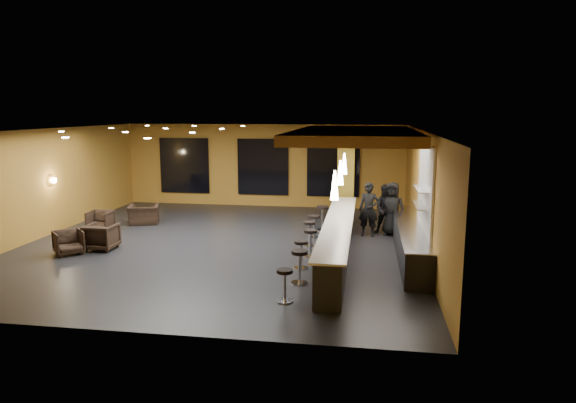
# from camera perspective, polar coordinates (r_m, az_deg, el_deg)

# --- Properties ---
(floor) EXTENTS (12.00, 13.00, 0.10)m
(floor) POSITION_cam_1_polar(r_m,az_deg,el_deg) (16.13, -7.34, -4.85)
(floor) COLOR black
(floor) RESTS_ON ground
(ceiling) EXTENTS (12.00, 13.00, 0.10)m
(ceiling) POSITION_cam_1_polar(r_m,az_deg,el_deg) (15.60, -7.64, 8.04)
(ceiling) COLOR black
(wall_back) EXTENTS (12.00, 0.10, 3.50)m
(wall_back) POSITION_cam_1_polar(r_m,az_deg,el_deg) (22.07, -2.75, 4.02)
(wall_back) COLOR #A37024
(wall_back) RESTS_ON floor
(wall_front) EXTENTS (12.00, 0.10, 3.50)m
(wall_front) POSITION_cam_1_polar(r_m,az_deg,el_deg) (9.77, -18.25, -4.28)
(wall_front) COLOR #A37024
(wall_front) RESTS_ON floor
(wall_left) EXTENTS (0.10, 13.00, 3.50)m
(wall_left) POSITION_cam_1_polar(r_m,az_deg,el_deg) (18.39, -25.92, 1.78)
(wall_left) COLOR #A37024
(wall_left) RESTS_ON floor
(wall_right) EXTENTS (0.10, 13.00, 3.50)m
(wall_right) POSITION_cam_1_polar(r_m,az_deg,el_deg) (15.23, 14.94, 0.93)
(wall_right) COLOR #A37024
(wall_right) RESTS_ON floor
(wood_soffit) EXTENTS (3.60, 8.00, 0.28)m
(wood_soffit) POSITION_cam_1_polar(r_m,az_deg,el_deg) (15.98, 7.44, 7.41)
(wood_soffit) COLOR #AC7132
(wood_soffit) RESTS_ON ceiling
(window_left) EXTENTS (2.20, 0.06, 2.40)m
(window_left) POSITION_cam_1_polar(r_m,az_deg,el_deg) (22.93, -11.43, 3.93)
(window_left) COLOR black
(window_left) RESTS_ON wall_back
(window_center) EXTENTS (2.20, 0.06, 2.40)m
(window_center) POSITION_cam_1_polar(r_m,az_deg,el_deg) (21.97, -2.80, 3.86)
(window_center) COLOR black
(window_center) RESTS_ON wall_back
(window_right) EXTENTS (2.20, 0.06, 2.40)m
(window_right) POSITION_cam_1_polar(r_m,az_deg,el_deg) (21.58, 5.04, 3.72)
(window_right) COLOR black
(window_right) RESTS_ON wall_back
(tile_backsplash) EXTENTS (0.06, 3.20, 2.40)m
(tile_backsplash) POSITION_cam_1_polar(r_m,az_deg,el_deg) (14.20, 15.04, 1.30)
(tile_backsplash) COLOR white
(tile_backsplash) RESTS_ON wall_right
(bar_counter) EXTENTS (0.60, 8.00, 1.00)m
(bar_counter) POSITION_cam_1_polar(r_m,az_deg,el_deg) (14.43, 5.59, -4.34)
(bar_counter) COLOR black
(bar_counter) RESTS_ON floor
(bar_top) EXTENTS (0.78, 8.10, 0.05)m
(bar_top) POSITION_cam_1_polar(r_m,az_deg,el_deg) (14.31, 5.63, -2.31)
(bar_top) COLOR white
(bar_top) RESTS_ON bar_counter
(prep_counter) EXTENTS (0.70, 6.00, 0.86)m
(prep_counter) POSITION_cam_1_polar(r_m,az_deg,el_deg) (14.97, 13.38, -4.32)
(prep_counter) COLOR black
(prep_counter) RESTS_ON floor
(prep_top) EXTENTS (0.72, 6.00, 0.03)m
(prep_top) POSITION_cam_1_polar(r_m,az_deg,el_deg) (14.86, 13.46, -2.62)
(prep_top) COLOR silver
(prep_top) RESTS_ON prep_counter
(wall_shelf_lower) EXTENTS (0.30, 1.50, 0.03)m
(wall_shelf_lower) POSITION_cam_1_polar(r_m,az_deg,el_deg) (14.06, 14.49, -0.42)
(wall_shelf_lower) COLOR silver
(wall_shelf_lower) RESTS_ON wall_right
(wall_shelf_upper) EXTENTS (0.30, 1.50, 0.03)m
(wall_shelf_upper) POSITION_cam_1_polar(r_m,az_deg,el_deg) (13.98, 14.57, 1.40)
(wall_shelf_upper) COLOR silver
(wall_shelf_upper) RESTS_ON wall_right
(column) EXTENTS (0.60, 0.60, 3.50)m
(column) POSITION_cam_1_polar(r_m,az_deg,el_deg) (18.72, 6.46, 2.87)
(column) COLOR olive
(column) RESTS_ON floor
(wall_sconce) EXTENTS (0.22, 0.22, 0.22)m
(wall_sconce) POSITION_cam_1_polar(r_m,az_deg,el_deg) (18.70, -24.64, 2.16)
(wall_sconce) COLOR #FFE5B2
(wall_sconce) RESTS_ON wall_left
(pendant_0) EXTENTS (0.20, 0.20, 0.70)m
(pendant_0) POSITION_cam_1_polar(r_m,az_deg,el_deg) (12.11, 5.20, 1.80)
(pendant_0) COLOR white
(pendant_0) RESTS_ON wood_soffit
(pendant_1) EXTENTS (0.20, 0.20, 0.70)m
(pendant_1) POSITION_cam_1_polar(r_m,az_deg,el_deg) (14.58, 5.83, 3.21)
(pendant_1) COLOR white
(pendant_1) RESTS_ON wood_soffit
(pendant_2) EXTENTS (0.20, 0.20, 0.70)m
(pendant_2) POSITION_cam_1_polar(r_m,az_deg,el_deg) (17.06, 6.27, 4.20)
(pendant_2) COLOR white
(pendant_2) RESTS_ON wood_soffit
(staff_a) EXTENTS (0.69, 0.49, 1.78)m
(staff_a) POSITION_cam_1_polar(r_m,az_deg,el_deg) (16.96, 8.97, -0.89)
(staff_a) COLOR black
(staff_a) RESTS_ON floor
(staff_b) EXTENTS (0.88, 0.72, 1.67)m
(staff_b) POSITION_cam_1_polar(r_m,az_deg,el_deg) (17.34, 10.87, -0.88)
(staff_b) COLOR black
(staff_b) RESTS_ON floor
(staff_c) EXTENTS (0.99, 0.79, 1.77)m
(staff_c) POSITION_cam_1_polar(r_m,az_deg,el_deg) (17.24, 11.49, -0.80)
(staff_c) COLOR black
(staff_c) RESTS_ON floor
(armchair_a) EXTENTS (1.07, 1.07, 0.70)m
(armchair_a) POSITION_cam_1_polar(r_m,az_deg,el_deg) (16.07, -23.20, -4.19)
(armchair_a) COLOR black
(armchair_a) RESTS_ON floor
(armchair_b) EXTENTS (0.83, 0.86, 0.78)m
(armchair_b) POSITION_cam_1_polar(r_m,az_deg,el_deg) (16.23, -20.00, -3.70)
(armchair_b) COLOR black
(armchair_b) RESTS_ON floor
(armchair_c) EXTENTS (0.79, 0.81, 0.70)m
(armchair_c) POSITION_cam_1_polar(r_m,az_deg,el_deg) (18.75, -20.13, -2.02)
(armchair_c) COLOR black
(armchair_c) RESTS_ON floor
(armchair_d) EXTENTS (1.30, 1.21, 0.69)m
(armchair_d) POSITION_cam_1_polar(r_m,az_deg,el_deg) (19.40, -15.72, -1.39)
(armchair_d) COLOR black
(armchair_d) RESTS_ON floor
(bar_stool_0) EXTENTS (0.37, 0.37, 0.73)m
(bar_stool_0) POSITION_cam_1_polar(r_m,az_deg,el_deg) (11.16, -0.36, -8.84)
(bar_stool_0) COLOR silver
(bar_stool_0) RESTS_ON floor
(bar_stool_1) EXTENTS (0.41, 0.41, 0.81)m
(bar_stool_1) POSITION_cam_1_polar(r_m,az_deg,el_deg) (12.28, 1.28, -6.79)
(bar_stool_1) COLOR silver
(bar_stool_1) RESTS_ON floor
(bar_stool_2) EXTENTS (0.38, 0.38, 0.75)m
(bar_stool_2) POSITION_cam_1_polar(r_m,az_deg,el_deg) (13.43, 1.46, -5.50)
(bar_stool_2) COLOR silver
(bar_stool_2) RESTS_ON floor
(bar_stool_3) EXTENTS (0.40, 0.40, 0.79)m
(bar_stool_3) POSITION_cam_1_polar(r_m,az_deg,el_deg) (14.47, 2.51, -4.25)
(bar_stool_3) COLOR silver
(bar_stool_3) RESTS_ON floor
(bar_stool_4) EXTENTS (0.39, 0.39, 0.76)m
(bar_stool_4) POSITION_cam_1_polar(r_m,az_deg,el_deg) (15.63, 2.39, -3.23)
(bar_stool_4) COLOR silver
(bar_stool_4) RESTS_ON floor
(bar_stool_5) EXTENTS (0.38, 0.38, 0.74)m
(bar_stool_5) POSITION_cam_1_polar(r_m,az_deg,el_deg) (16.62, 2.94, -2.46)
(bar_stool_5) COLOR silver
(bar_stool_5) RESTS_ON floor
(bar_stool_6) EXTENTS (0.43, 0.43, 0.85)m
(bar_stool_6) POSITION_cam_1_polar(r_m,az_deg,el_deg) (17.63, 3.85, -1.50)
(bar_stool_6) COLOR silver
(bar_stool_6) RESTS_ON floor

